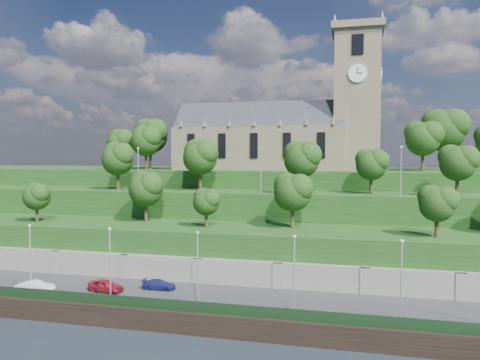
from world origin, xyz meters
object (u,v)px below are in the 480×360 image
(church, at_px, (285,130))
(car_middle, at_px, (35,287))
(car_left, at_px, (106,286))
(car_right, at_px, (159,284))

(church, relative_size, car_middle, 9.05)
(church, relative_size, car_left, 9.19)
(car_middle, relative_size, car_right, 1.08)
(car_left, bearing_deg, car_right, -58.91)
(church, bearing_deg, car_middle, -117.44)
(church, xyz_separation_m, car_left, (-14.83, -40.93, -19.81))
(car_left, height_order, car_middle, car_left)
(car_right, bearing_deg, car_middle, 109.16)
(car_left, xyz_separation_m, car_middle, (-7.62, -2.29, -0.01))
(car_middle, distance_m, car_right, 14.00)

